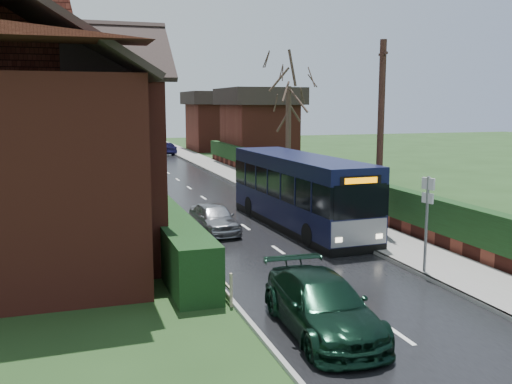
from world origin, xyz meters
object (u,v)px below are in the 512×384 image
object	(u,v)px
bus	(299,192)
car_green	(322,305)
car_silver	(214,218)
telegraph_pole	(380,138)
brick_house	(15,128)
bus_stop_sign	(427,211)

from	to	relation	value
bus	car_green	distance (m)	11.34
car_silver	car_green	bearing A→B (deg)	-93.79
car_green	telegraph_pole	bearing A→B (deg)	56.08
car_green	bus	bearing A→B (deg)	73.16
car_silver	telegraph_pole	world-z (taller)	telegraph_pole
brick_house	car_green	world-z (taller)	brick_house
car_green	bus_stop_sign	bearing A→B (deg)	34.65
brick_house	bus	distance (m)	11.32
brick_house	bus_stop_sign	xyz separation A→B (m)	(11.93, -7.03, -2.35)
bus_stop_sign	telegraph_pole	distance (m)	6.11
bus	telegraph_pole	world-z (taller)	telegraph_pole
brick_house	car_green	distance (m)	12.85
bus	car_green	bearing A→B (deg)	-111.98
car_silver	bus_stop_sign	xyz separation A→B (m)	(4.70, -7.75, 1.42)
brick_house	telegraph_pole	size ratio (longest dim) A/B	1.90
bus_stop_sign	brick_house	bearing A→B (deg)	136.56
bus_stop_sign	telegraph_pole	size ratio (longest dim) A/B	0.40
brick_house	car_green	xyz separation A→B (m)	(7.13, -10.01, -3.72)
brick_house	bus_stop_sign	size ratio (longest dim) A/B	4.74
brick_house	bus	world-z (taller)	brick_house
bus_stop_sign	car_silver	bearing A→B (deg)	108.29
telegraph_pole	bus	bearing A→B (deg)	155.30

